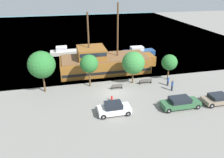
% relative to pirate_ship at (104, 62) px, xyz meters
% --- Properties ---
extents(ground_plane, '(160.00, 160.00, 0.00)m').
position_rel_pirate_ship_xyz_m(ground_plane, '(-0.15, -8.29, -1.66)').
color(ground_plane, gray).
extents(water_surface, '(80.00, 80.00, 0.00)m').
position_rel_pirate_ship_xyz_m(water_surface, '(-0.15, 35.71, -1.66)').
color(water_surface, teal).
rests_on(water_surface, ground).
extents(pirate_ship, '(16.55, 6.06, 11.53)m').
position_rel_pirate_ship_xyz_m(pirate_ship, '(0.00, 0.00, 0.00)').
color(pirate_ship, brown).
rests_on(pirate_ship, water_surface).
extents(moored_boat_dockside, '(5.79, 2.32, 1.75)m').
position_rel_pirate_ship_xyz_m(moored_boat_dockside, '(-6.70, 11.54, -1.02)').
color(moored_boat_dockside, '#B7B2A8').
rests_on(moored_boat_dockside, water_surface).
extents(moored_boat_outer, '(6.73, 2.09, 1.84)m').
position_rel_pirate_ship_xyz_m(moored_boat_outer, '(9.12, 7.54, -0.96)').
color(moored_boat_outer, navy).
rests_on(moored_boat_outer, water_surface).
extents(parked_car_curb_front, '(4.23, 1.96, 1.28)m').
position_rel_pirate_ship_xyz_m(parked_car_curb_front, '(12.31, -14.38, -1.00)').
color(parked_car_curb_front, '#7F705B').
rests_on(parked_car_curb_front, ground_plane).
extents(parked_car_curb_mid, '(3.89, 1.86, 1.50)m').
position_rel_pirate_ship_xyz_m(parked_car_curb_mid, '(-1.49, -13.73, -0.92)').
color(parked_car_curb_mid, white).
rests_on(parked_car_curb_mid, ground_plane).
extents(parked_car_curb_rear, '(4.86, 1.86, 1.45)m').
position_rel_pirate_ship_xyz_m(parked_car_curb_rear, '(6.90, -14.24, -0.94)').
color(parked_car_curb_rear, '#2D5B38').
rests_on(parked_car_curb_rear, ground_plane).
extents(fire_hydrant, '(0.42, 0.25, 0.76)m').
position_rel_pirate_ship_xyz_m(fire_hydrant, '(-1.03, -10.59, -1.25)').
color(fire_hydrant, red).
rests_on(fire_hydrant, ground_plane).
extents(bench_promenade_east, '(1.91, 0.45, 0.85)m').
position_rel_pirate_ship_xyz_m(bench_promenade_east, '(5.28, -6.62, -1.21)').
color(bench_promenade_east, '#4C4742').
rests_on(bench_promenade_east, ground_plane).
extents(bench_promenade_west, '(1.58, 0.45, 0.85)m').
position_rel_pirate_ship_xyz_m(bench_promenade_west, '(0.51, -7.37, -1.23)').
color(bench_promenade_west, '#4C4742').
rests_on(bench_promenade_west, ground_plane).
extents(pedestrian_walking_near, '(0.32, 0.32, 1.56)m').
position_rel_pirate_ship_xyz_m(pedestrian_walking_near, '(8.34, -8.00, -0.88)').
color(pedestrian_walking_near, '#232838').
rests_on(pedestrian_walking_near, ground_plane).
extents(pedestrian_walking_far, '(0.32, 0.32, 1.65)m').
position_rel_pirate_ship_xyz_m(pedestrian_walking_far, '(8.15, -9.68, -0.83)').
color(pedestrian_walking_far, '#232838').
rests_on(pedestrian_walking_far, ground_plane).
extents(tree_row_east, '(3.76, 3.76, 6.02)m').
position_rel_pirate_ship_xyz_m(tree_row_east, '(-9.80, -5.82, 2.47)').
color(tree_row_east, brown).
rests_on(tree_row_east, ground_plane).
extents(tree_row_mideast, '(2.69, 2.69, 4.96)m').
position_rel_pirate_ship_xyz_m(tree_row_mideast, '(-3.24, -5.49, 1.94)').
color(tree_row_mideast, brown).
rests_on(tree_row_mideast, ground_plane).
extents(tree_row_midwest, '(3.47, 3.47, 5.06)m').
position_rel_pirate_ship_xyz_m(tree_row_midwest, '(3.40, -5.86, 1.66)').
color(tree_row_midwest, brown).
rests_on(tree_row_midwest, ground_plane).
extents(tree_row_west, '(2.48, 2.48, 4.17)m').
position_rel_pirate_ship_xyz_m(tree_row_west, '(9.38, -5.87, 1.26)').
color(tree_row_west, brown).
rests_on(tree_row_west, ground_plane).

